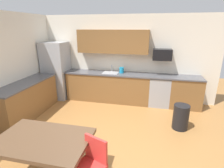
# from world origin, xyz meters

# --- Properties ---
(ground_plane) EXTENTS (12.00, 12.00, 0.00)m
(ground_plane) POSITION_xyz_m (0.00, 0.00, 0.00)
(ground_plane) COLOR #9E6B38
(wall_back) EXTENTS (5.80, 0.10, 2.70)m
(wall_back) POSITION_xyz_m (0.00, 2.65, 1.35)
(wall_back) COLOR silver
(wall_back) RESTS_ON ground
(cabinet_run_back) EXTENTS (2.65, 0.60, 0.90)m
(cabinet_run_back) POSITION_xyz_m (-0.42, 2.30, 0.45)
(cabinet_run_back) COLOR brown
(cabinet_run_back) RESTS_ON ground
(cabinet_run_back_right) EXTENTS (0.90, 0.60, 0.90)m
(cabinet_run_back_right) POSITION_xyz_m (1.95, 2.30, 0.45)
(cabinet_run_back_right) COLOR brown
(cabinet_run_back_right) RESTS_ON ground
(cabinet_run_left) EXTENTS (0.60, 2.00, 0.90)m
(cabinet_run_left) POSITION_xyz_m (-2.30, 0.80, 0.45)
(cabinet_run_left) COLOR brown
(cabinet_run_left) RESTS_ON ground
(countertop_back) EXTENTS (4.80, 0.64, 0.04)m
(countertop_back) POSITION_xyz_m (0.00, 2.30, 0.92)
(countertop_back) COLOR #4C4C51
(countertop_back) RESTS_ON cabinet_run_back
(countertop_left) EXTENTS (0.64, 2.00, 0.04)m
(countertop_left) POSITION_xyz_m (-2.30, 0.80, 0.92)
(countertop_left) COLOR #4C4C51
(countertop_left) RESTS_ON cabinet_run_left
(upper_cabinets_back) EXTENTS (2.20, 0.34, 0.70)m
(upper_cabinets_back) POSITION_xyz_m (-0.30, 2.43, 1.90)
(upper_cabinets_back) COLOR brown
(refrigerator) EXTENTS (0.76, 0.70, 1.87)m
(refrigerator) POSITION_xyz_m (-2.18, 2.22, 0.93)
(refrigerator) COLOR #9EA0A5
(refrigerator) RESTS_ON ground
(oven_range) EXTENTS (0.60, 0.60, 0.91)m
(oven_range) POSITION_xyz_m (1.20, 2.30, 0.46)
(oven_range) COLOR #999BA0
(oven_range) RESTS_ON ground
(microwave) EXTENTS (0.54, 0.36, 0.32)m
(microwave) POSITION_xyz_m (1.20, 2.40, 1.55)
(microwave) COLOR black
(sink_basin) EXTENTS (0.48, 0.40, 0.14)m
(sink_basin) POSITION_xyz_m (-0.34, 2.30, 0.88)
(sink_basin) COLOR #A5A8AD
(sink_basin) RESTS_ON countertop_back
(sink_faucet) EXTENTS (0.02, 0.02, 0.24)m
(sink_faucet) POSITION_xyz_m (-0.34, 2.48, 1.04)
(sink_faucet) COLOR #B2B5BA
(sink_faucet) RESTS_ON countertop_back
(dining_table) EXTENTS (1.40, 0.90, 0.73)m
(dining_table) POSITION_xyz_m (-0.62, -1.00, 0.67)
(dining_table) COLOR brown
(dining_table) RESTS_ON ground
(chair_near_table) EXTENTS (0.52, 0.52, 0.85)m
(chair_near_table) POSITION_xyz_m (0.17, -1.07, 0.50)
(chair_near_table) COLOR red
(chair_near_table) RESTS_ON ground
(trash_bin) EXTENTS (0.36, 0.36, 0.60)m
(trash_bin) POSITION_xyz_m (1.66, 1.00, 0.30)
(trash_bin) COLOR black
(trash_bin) RESTS_ON ground
(kettle) EXTENTS (0.14, 0.14, 0.20)m
(kettle) POSITION_xyz_m (0.01, 2.35, 1.02)
(kettle) COLOR #198CBF
(kettle) RESTS_ON countertop_back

